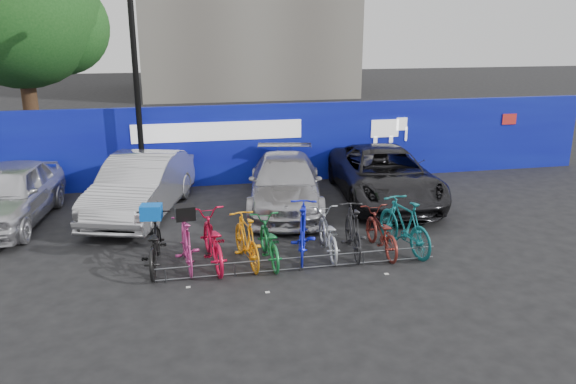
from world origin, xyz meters
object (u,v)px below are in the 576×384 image
object	(u,v)px
car_3	(384,175)
bike_9	(404,225)
car_0	(8,194)
bike_rack	(301,263)
bike_0	(153,243)
lamppost	(136,78)
bike_3	(247,239)
tree	(26,12)
bike_7	(353,230)
bike_8	(381,232)
bike_5	(303,230)
bike_6	(327,233)
car_2	(285,183)
bike_1	(186,243)
bike_2	(212,240)
bike_4	(269,241)
car_1	(141,185)

from	to	relation	value
car_3	bike_9	world-z (taller)	car_3
car_0	bike_rack	bearing A→B (deg)	-27.08
car_3	bike_0	bearing A→B (deg)	-144.82
lamppost	bike_3	size ratio (longest dim) A/B	3.53
tree	bike_7	distance (m)	13.64
bike_8	lamppost	bearing A→B (deg)	-47.50
bike_5	bike_6	world-z (taller)	bike_5
car_2	bike_9	distance (m)	3.90
tree	bike_0	bearing A→B (deg)	-68.22
lamppost	bike_1	xyz separation A→B (m)	(1.03, -5.37, -2.76)
bike_2	bike_9	world-z (taller)	bike_9
bike_1	bike_5	bearing A→B (deg)	177.59
bike_5	bike_6	bearing A→B (deg)	-164.92
bike_3	bike_7	bearing A→B (deg)	173.34
bike_6	bike_1	bearing A→B (deg)	5.73
bike_2	bike_4	size ratio (longest dim) A/B	1.16
lamppost	tree	bearing A→B (deg)	127.51
bike_1	bike_8	distance (m)	4.04
car_2	bike_7	xyz separation A→B (m)	(0.77, -3.36, -0.14)
bike_6	bike_8	distance (m)	1.14
bike_7	bike_8	size ratio (longest dim) A/B	1.01
bike_5	bike_6	size ratio (longest dim) A/B	1.10
bike_4	bike_6	xyz separation A→B (m)	(1.28, 0.17, 0.01)
bike_0	bike_3	size ratio (longest dim) A/B	1.12
car_1	bike_1	bearing A→B (deg)	-57.59
bike_2	bike_5	size ratio (longest dim) A/B	1.04
car_2	bike_3	world-z (taller)	car_2
car_1	bike_5	bearing A→B (deg)	-29.15
car_0	car_2	size ratio (longest dim) A/B	0.94
bike_4	bike_6	size ratio (longest dim) A/B	0.99
bike_0	car_1	bearing A→B (deg)	-81.61
car_0	bike_7	world-z (taller)	car_0
bike_rack	bike_6	world-z (taller)	bike_6
tree	bike_6	world-z (taller)	tree
car_2	bike_5	bearing A→B (deg)	-84.05
lamppost	bike_2	world-z (taller)	lamppost
tree	bike_rack	bearing A→B (deg)	-57.55
car_1	bike_7	xyz separation A→B (m)	(4.44, -3.60, -0.22)
car_3	bike_8	distance (m)	3.77
bike_2	bike_8	size ratio (longest dim) A/B	1.15
bike_3	car_2	bearing A→B (deg)	-121.51
car_2	bike_8	size ratio (longest dim) A/B	2.64
lamppost	bike_rack	size ratio (longest dim) A/B	1.09
bike_rack	tree	bearing A→B (deg)	122.45
bike_0	bike_1	size ratio (longest dim) A/B	1.15
lamppost	car_3	xyz separation A→B (m)	(6.47, -1.94, -2.55)
tree	bike_3	xyz separation A→B (m)	(5.79, -10.09, -4.55)
bike_6	bike_9	xyz separation A→B (m)	(1.65, -0.16, 0.12)
bike_rack	bike_8	bearing A→B (deg)	16.91
car_1	bike_3	distance (m)	4.27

